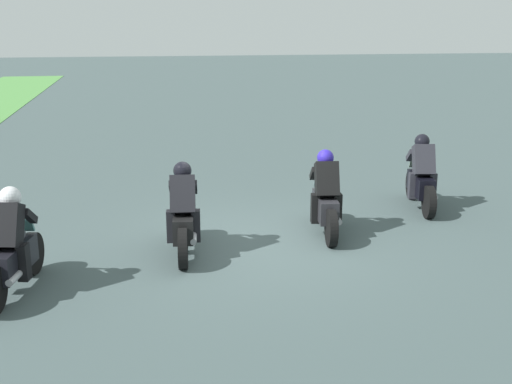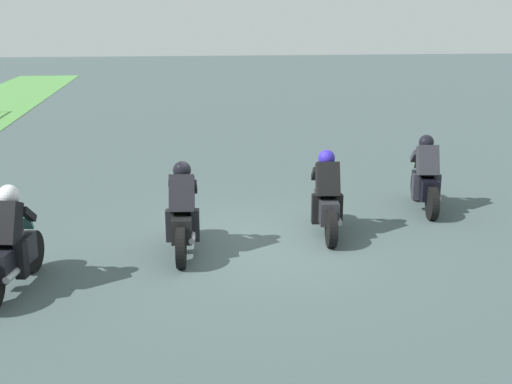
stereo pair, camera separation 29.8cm
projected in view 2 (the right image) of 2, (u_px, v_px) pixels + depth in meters
name	position (u px, v px, depth m)	size (l,w,h in m)	color
ground_plane	(258.00, 243.00, 11.12)	(120.00, 120.00, 0.00)	#405050
rider_lane_a	(425.00, 179.00, 12.96)	(2.03, 0.61, 1.51)	black
rider_lane_b	(326.00, 200.00, 11.47)	(2.04, 0.58, 1.51)	black
rider_lane_c	(183.00, 216.00, 10.55)	(2.04, 0.56, 1.51)	black
rider_lane_d	(10.00, 248.00, 9.06)	(2.03, 0.63, 1.51)	black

